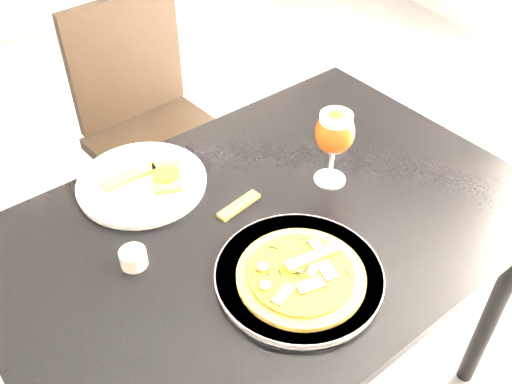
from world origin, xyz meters
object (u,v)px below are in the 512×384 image
pizza (301,275)px  beer_glass (335,133)px  chair_far (154,126)px  dining_table (268,249)px

pizza → beer_glass: 0.35m
chair_far → beer_glass: bearing=-88.8°
pizza → dining_table: bearing=79.9°
pizza → chair_far: bearing=87.1°
dining_table → beer_glass: bearing=5.0°
dining_table → pizza: size_ratio=5.19×
pizza → beer_glass: bearing=45.4°
dining_table → beer_glass: size_ratio=6.86×
pizza → beer_glass: (0.23, 0.23, 0.11)m
dining_table → beer_glass: (0.20, 0.05, 0.23)m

